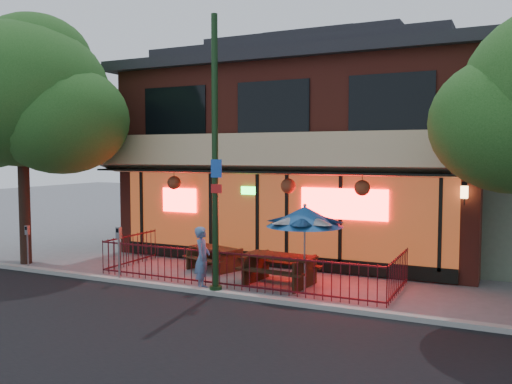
% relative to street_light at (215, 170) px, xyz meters
% --- Properties ---
extents(ground, '(80.00, 80.00, 0.00)m').
position_rel_street_light_xyz_m(ground, '(-0.00, 0.40, -3.15)').
color(ground, gray).
rests_on(ground, ground).
extents(asphalt_street, '(80.00, 11.00, 0.00)m').
position_rel_street_light_xyz_m(asphalt_street, '(-0.00, -5.60, -3.15)').
color(asphalt_street, black).
rests_on(asphalt_street, ground).
extents(curb, '(80.00, 0.25, 0.12)m').
position_rel_street_light_xyz_m(curb, '(-0.00, -0.10, -3.09)').
color(curb, '#999993').
rests_on(curb, ground).
extents(restaurant_building, '(12.96, 9.49, 8.05)m').
position_rel_street_light_xyz_m(restaurant_building, '(-0.00, 7.51, 0.98)').
color(restaurant_building, maroon).
rests_on(restaurant_building, ground).
extents(patio_fence, '(8.44, 2.62, 1.00)m').
position_rel_street_light_xyz_m(patio_fence, '(-0.00, 0.91, -2.52)').
color(patio_fence, '#4B1017').
rests_on(patio_fence, ground).
extents(street_light, '(0.43, 0.32, 7.00)m').
position_rel_street_light_xyz_m(street_light, '(0.00, 0.00, 0.00)').
color(street_light, black).
rests_on(street_light, ground).
extents(street_tree_left, '(5.60, 5.60, 8.05)m').
position_rel_street_light_xyz_m(street_tree_left, '(-7.46, 0.79, 2.52)').
color(street_tree_left, '#2E1F17').
rests_on(street_tree_left, ground).
extents(picnic_table_left, '(1.95, 1.71, 0.70)m').
position_rel_street_light_xyz_m(picnic_table_left, '(-1.46, 2.48, -2.69)').
color(picnic_table_left, '#3E2816').
rests_on(picnic_table_left, ground).
extents(picnic_table_right, '(2.05, 1.64, 0.83)m').
position_rel_street_light_xyz_m(picnic_table_right, '(1.10, 1.58, -2.61)').
color(picnic_table_right, black).
rests_on(picnic_table_right, ground).
extents(patio_umbrella, '(2.00, 2.00, 2.28)m').
position_rel_street_light_xyz_m(patio_umbrella, '(1.92, 1.29, -1.20)').
color(patio_umbrella, gray).
rests_on(patio_umbrella, ground).
extents(pedestrian, '(0.57, 0.70, 1.66)m').
position_rel_street_light_xyz_m(pedestrian, '(-0.55, 0.26, -2.32)').
color(pedestrian, '#5272A4').
rests_on(pedestrian, ground).
extents(parking_meter_near, '(0.14, 0.12, 1.55)m').
position_rel_street_light_xyz_m(parking_meter_near, '(-3.02, -0.08, -2.10)').
color(parking_meter_near, gray).
rests_on(parking_meter_near, ground).
extents(parking_meter_far, '(0.12, 0.11, 1.37)m').
position_rel_street_light_xyz_m(parking_meter_far, '(-6.62, 0.00, -2.22)').
color(parking_meter_far, gray).
rests_on(parking_meter_far, ground).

